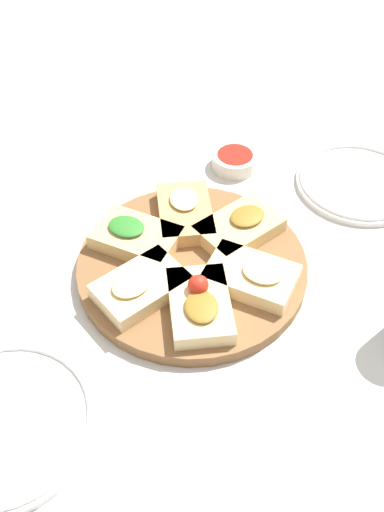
{
  "coord_description": "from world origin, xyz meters",
  "views": [
    {
      "loc": [
        0.34,
        0.55,
        0.72
      ],
      "look_at": [
        0.0,
        0.0,
        0.04
      ],
      "focal_mm": 42.0,
      "sensor_mm": 36.0,
      "label": 1
    }
  ],
  "objects_px": {
    "plate_right": "(2,423)",
    "napkin_stack": "(4,212)",
    "plate_left": "(358,182)",
    "dipping_bowl": "(235,160)",
    "serving_board": "(192,266)"
  },
  "relations": [
    {
      "from": "plate_left",
      "to": "plate_right",
      "type": "distance_m",
      "value": 0.74
    },
    {
      "from": "napkin_stack",
      "to": "plate_right",
      "type": "bearing_deg",
      "value": 70.21
    },
    {
      "from": "serving_board",
      "to": "dipping_bowl",
      "type": "distance_m",
      "value": 0.28
    },
    {
      "from": "serving_board",
      "to": "dipping_bowl",
      "type": "relative_size",
      "value": 4.22
    },
    {
      "from": "plate_right",
      "to": "serving_board",
      "type": "bearing_deg",
      "value": -163.92
    },
    {
      "from": "plate_left",
      "to": "serving_board",
      "type": "bearing_deg",
      "value": 3.05
    },
    {
      "from": "plate_right",
      "to": "napkin_stack",
      "type": "height_order",
      "value": "plate_right"
    },
    {
      "from": "serving_board",
      "to": "napkin_stack",
      "type": "relative_size",
      "value": 3.53
    },
    {
      "from": "serving_board",
      "to": "plate_left",
      "type": "relative_size",
      "value": 1.61
    },
    {
      "from": "napkin_stack",
      "to": "dipping_bowl",
      "type": "bearing_deg",
      "value": 165.94
    },
    {
      "from": "plate_right",
      "to": "napkin_stack",
      "type": "bearing_deg",
      "value": -109.79
    },
    {
      "from": "plate_left",
      "to": "dipping_bowl",
      "type": "height_order",
      "value": "dipping_bowl"
    },
    {
      "from": "dipping_bowl",
      "to": "napkin_stack",
      "type": "bearing_deg",
      "value": -14.06
    },
    {
      "from": "serving_board",
      "to": "napkin_stack",
      "type": "distance_m",
      "value": 0.36
    },
    {
      "from": "dipping_bowl",
      "to": "serving_board",
      "type": "bearing_deg",
      "value": 41.49
    }
  ]
}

